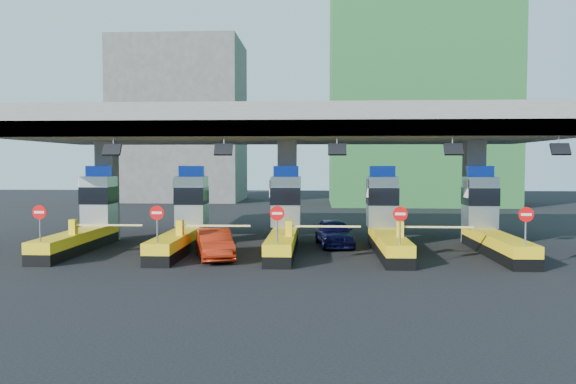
{
  "coord_description": "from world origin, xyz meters",
  "views": [
    {
      "loc": [
        1.66,
        -27.46,
        4.33
      ],
      "look_at": [
        0.2,
        0.0,
        2.88
      ],
      "focal_mm": 35.0,
      "sensor_mm": 36.0,
      "label": 1
    }
  ],
  "objects": [
    {
      "name": "bg_building_concrete",
      "position": [
        -14.0,
        36.0,
        9.0
      ],
      "size": [
        14.0,
        10.0,
        18.0
      ],
      "primitive_type": "cube",
      "color": "#4C4C49",
      "rests_on": "ground"
    },
    {
      "name": "toll_canopy",
      "position": [
        0.0,
        2.87,
        6.13
      ],
      "size": [
        28.0,
        12.09,
        7.0
      ],
      "color": "slate",
      "rests_on": "ground"
    },
    {
      "name": "ground",
      "position": [
        0.0,
        0.0,
        0.0
      ],
      "size": [
        120.0,
        120.0,
        0.0
      ],
      "primitive_type": "plane",
      "color": "black",
      "rests_on": "ground"
    },
    {
      "name": "red_car",
      "position": [
        -2.98,
        -2.61,
        0.67
      ],
      "size": [
        2.52,
        4.29,
        1.34
      ],
      "primitive_type": "imported",
      "rotation": [
        0.0,
        0.0,
        0.29
      ],
      "color": "#9A1F0B",
      "rests_on": "ground"
    },
    {
      "name": "toll_lane_center",
      "position": [
        0.0,
        0.28,
        1.4
      ],
      "size": [
        4.43,
        8.0,
        4.16
      ],
      "color": "black",
      "rests_on": "ground"
    },
    {
      "name": "toll_lane_far_right",
      "position": [
        10.0,
        0.28,
        1.4
      ],
      "size": [
        4.43,
        8.0,
        4.16
      ],
      "color": "black",
      "rests_on": "ground"
    },
    {
      "name": "toll_lane_far_left",
      "position": [
        -10.0,
        0.28,
        1.4
      ],
      "size": [
        4.43,
        8.0,
        4.16
      ],
      "color": "black",
      "rests_on": "ground"
    },
    {
      "name": "bg_building_scaffold",
      "position": [
        12.0,
        32.0,
        14.0
      ],
      "size": [
        18.0,
        12.0,
        28.0
      ],
      "primitive_type": "cube",
      "color": "#1E5926",
      "rests_on": "ground"
    },
    {
      "name": "toll_lane_right",
      "position": [
        5.0,
        0.28,
        1.4
      ],
      "size": [
        4.43,
        8.0,
        4.16
      ],
      "color": "black",
      "rests_on": "ground"
    },
    {
      "name": "toll_lane_left",
      "position": [
        -5.0,
        0.28,
        1.4
      ],
      "size": [
        4.43,
        8.0,
        4.16
      ],
      "color": "black",
      "rests_on": "ground"
    },
    {
      "name": "van",
      "position": [
        2.52,
        1.48,
        0.71
      ],
      "size": [
        2.19,
        4.35,
        1.42
      ],
      "primitive_type": "imported",
      "rotation": [
        0.0,
        0.0,
        0.12
      ],
      "color": "black",
      "rests_on": "ground"
    }
  ]
}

